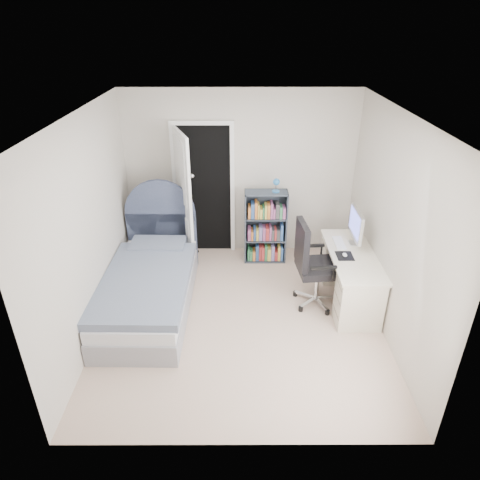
{
  "coord_description": "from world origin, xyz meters",
  "views": [
    {
      "loc": [
        -0.02,
        -4.3,
        3.36
      ],
      "look_at": [
        -0.01,
        0.08,
        1.06
      ],
      "focal_mm": 32.0,
      "sensor_mm": 36.0,
      "label": 1
    }
  ],
  "objects_px": {
    "bed": "(150,283)",
    "bookcase": "(266,229)",
    "floor_lamp": "(192,222)",
    "office_chair": "(312,261)",
    "nightstand": "(169,237)",
    "desk": "(350,275)"
  },
  "relations": [
    {
      "from": "bed",
      "to": "bookcase",
      "type": "relative_size",
      "value": 1.67
    },
    {
      "from": "floor_lamp",
      "to": "office_chair",
      "type": "xyz_separation_m",
      "value": [
        1.63,
        -1.34,
        0.09
      ]
    },
    {
      "from": "nightstand",
      "to": "bookcase",
      "type": "relative_size",
      "value": 0.43
    },
    {
      "from": "bed",
      "to": "desk",
      "type": "xyz_separation_m",
      "value": [
        2.58,
        0.09,
        0.07
      ]
    },
    {
      "from": "floor_lamp",
      "to": "office_chair",
      "type": "bearing_deg",
      "value": -39.33
    },
    {
      "from": "floor_lamp",
      "to": "office_chair",
      "type": "distance_m",
      "value": 2.11
    },
    {
      "from": "floor_lamp",
      "to": "desk",
      "type": "bearing_deg",
      "value": -30.04
    },
    {
      "from": "bed",
      "to": "desk",
      "type": "relative_size",
      "value": 1.56
    },
    {
      "from": "bookcase",
      "to": "floor_lamp",
      "type": "bearing_deg",
      "value": 169.86
    },
    {
      "from": "bookcase",
      "to": "office_chair",
      "type": "height_order",
      "value": "bookcase"
    },
    {
      "from": "nightstand",
      "to": "desk",
      "type": "bearing_deg",
      "value": -23.1
    },
    {
      "from": "desk",
      "to": "bookcase",
      "type": "bearing_deg",
      "value": 134.73
    },
    {
      "from": "floor_lamp",
      "to": "bookcase",
      "type": "relative_size",
      "value": 1.01
    },
    {
      "from": "nightstand",
      "to": "office_chair",
      "type": "bearing_deg",
      "value": -30.34
    },
    {
      "from": "desk",
      "to": "bed",
      "type": "bearing_deg",
      "value": -178.04
    },
    {
      "from": "desk",
      "to": "office_chair",
      "type": "xyz_separation_m",
      "value": [
        -0.53,
        -0.09,
        0.26
      ]
    },
    {
      "from": "nightstand",
      "to": "office_chair",
      "type": "distance_m",
      "value": 2.3
    },
    {
      "from": "bed",
      "to": "floor_lamp",
      "type": "distance_m",
      "value": 1.42
    },
    {
      "from": "bed",
      "to": "bookcase",
      "type": "bearing_deg",
      "value": 36.33
    },
    {
      "from": "floor_lamp",
      "to": "bookcase",
      "type": "bearing_deg",
      "value": -10.14
    },
    {
      "from": "nightstand",
      "to": "desk",
      "type": "distance_m",
      "value": 2.72
    },
    {
      "from": "bed",
      "to": "desk",
      "type": "height_order",
      "value": "bed"
    }
  ]
}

